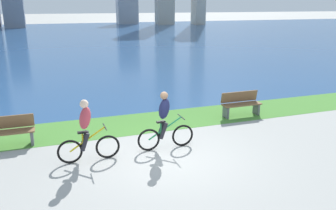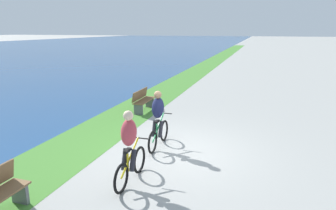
% 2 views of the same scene
% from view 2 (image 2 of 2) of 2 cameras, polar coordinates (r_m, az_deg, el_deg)
% --- Properties ---
extents(ground_plane, '(300.00, 300.00, 0.00)m').
position_cam_2_polar(ground_plane, '(8.69, 1.47, -8.75)').
color(ground_plane, '#9E9E99').
extents(grass_strip_bayside, '(120.00, 2.17, 0.01)m').
position_cam_2_polar(grass_strip_bayside, '(9.87, -15.47, -6.39)').
color(grass_strip_bayside, '#478433').
rests_on(grass_strip_bayside, ground).
extents(cyclist_lead, '(1.69, 0.52, 1.70)m').
position_cam_2_polar(cyclist_lead, '(8.70, -1.88, -2.83)').
color(cyclist_lead, black).
rests_on(cyclist_lead, ground).
extents(cyclist_trailing, '(1.64, 0.52, 1.70)m').
position_cam_2_polar(cyclist_trailing, '(6.76, -7.30, -8.07)').
color(cyclist_trailing, black).
rests_on(cyclist_trailing, ground).
extents(bench_near_path, '(1.50, 0.47, 0.90)m').
position_cam_2_polar(bench_near_path, '(12.81, -4.77, 0.89)').
color(bench_near_path, brown).
rests_on(bench_near_path, ground).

